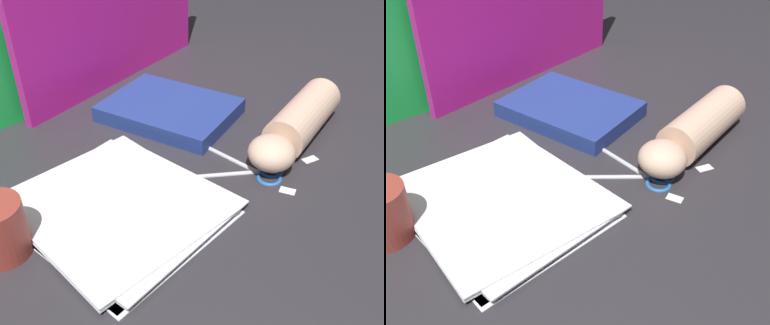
# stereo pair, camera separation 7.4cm
# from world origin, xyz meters

# --- Properties ---
(ground_plane) EXTENTS (6.00, 6.00, 0.00)m
(ground_plane) POSITION_xyz_m (0.00, 0.00, 0.00)
(ground_plane) COLOR #2D2B30
(paper_stack) EXTENTS (0.30, 0.34, 0.02)m
(paper_stack) POSITION_xyz_m (-0.11, 0.03, 0.01)
(paper_stack) COLOR white
(paper_stack) RESTS_ON ground_plane
(book_closed) EXTENTS (0.26, 0.31, 0.03)m
(book_closed) POSITION_xyz_m (0.17, 0.19, 0.02)
(book_closed) COLOR navy
(book_closed) RESTS_ON ground_plane
(scissors) EXTENTS (0.15, 0.17, 0.01)m
(scissors) POSITION_xyz_m (0.13, -0.07, 0.00)
(scissors) COLOR silver
(scissors) RESTS_ON ground_plane
(hand_forearm) EXTENTS (0.32, 0.14, 0.08)m
(hand_forearm) POSITION_xyz_m (0.26, -0.07, 0.04)
(hand_forearm) COLOR beige
(hand_forearm) RESTS_ON ground_plane
(paper_scrap_near) EXTENTS (0.03, 0.03, 0.00)m
(paper_scrap_near) POSITION_xyz_m (0.23, -0.12, 0.00)
(paper_scrap_near) COLOR white
(paper_scrap_near) RESTS_ON ground_plane
(paper_scrap_mid) EXTENTS (0.03, 0.03, 0.00)m
(paper_scrap_mid) POSITION_xyz_m (0.12, -0.14, 0.00)
(paper_scrap_mid) COLOR white
(paper_scrap_mid) RESTS_ON ground_plane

